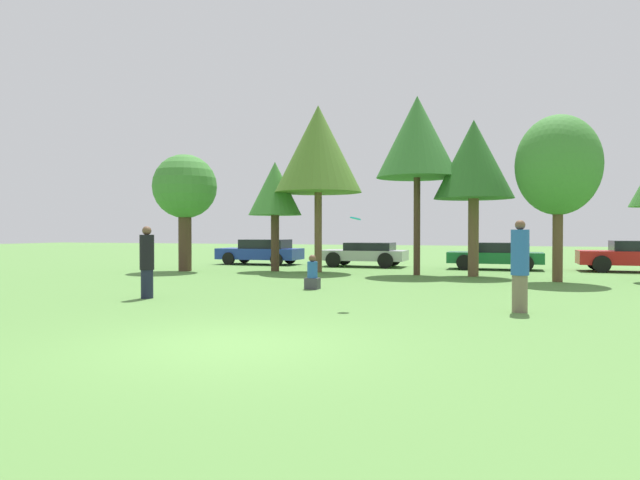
# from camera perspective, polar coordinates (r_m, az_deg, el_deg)

# --- Properties ---
(ground_plane) EXTENTS (120.00, 120.00, 0.00)m
(ground_plane) POSITION_cam_1_polar(r_m,az_deg,el_deg) (8.64, -9.02, -10.51)
(ground_plane) COLOR #54843D
(person_thrower) EXTENTS (0.36, 0.36, 1.84)m
(person_thrower) POSITION_cam_1_polar(r_m,az_deg,el_deg) (14.85, -17.26, -2.16)
(person_thrower) COLOR #191E33
(person_thrower) RESTS_ON ground
(person_catcher) EXTENTS (0.37, 0.37, 1.94)m
(person_catcher) POSITION_cam_1_polar(r_m,az_deg,el_deg) (12.47, 19.74, -2.50)
(person_catcher) COLOR #726651
(person_catcher) RESTS_ON ground
(frisbee) EXTENTS (0.26, 0.25, 0.10)m
(frisbee) POSITION_cam_1_polar(r_m,az_deg,el_deg) (12.46, 3.63, 2.21)
(frisbee) COLOR #19B2D8
(bystander_sitting) EXTENTS (0.41, 0.34, 1.01)m
(bystander_sitting) POSITION_cam_1_polar(r_m,az_deg,el_deg) (16.47, -0.78, -3.59)
(bystander_sitting) COLOR #3F3F47
(bystander_sitting) RESTS_ON ground
(tree_0) EXTENTS (2.73, 2.73, 4.99)m
(tree_0) POSITION_cam_1_polar(r_m,az_deg,el_deg) (24.66, -13.64, 5.14)
(tree_0) COLOR #473323
(tree_0) RESTS_ON ground
(tree_1) EXTENTS (2.27, 2.27, 4.67)m
(tree_1) POSITION_cam_1_polar(r_m,az_deg,el_deg) (23.95, -4.62, 5.13)
(tree_1) COLOR #473323
(tree_1) RESTS_ON ground
(tree_2) EXTENTS (3.63, 3.63, 6.95)m
(tree_2) POSITION_cam_1_polar(r_m,az_deg,el_deg) (23.50, -0.19, 9.23)
(tree_2) COLOR brown
(tree_2) RESTS_ON ground
(tree_3) EXTENTS (3.17, 3.17, 6.96)m
(tree_3) POSITION_cam_1_polar(r_m,az_deg,el_deg) (22.34, 9.89, 10.28)
(tree_3) COLOR #473323
(tree_3) RESTS_ON ground
(tree_4) EXTENTS (2.97, 2.97, 5.90)m
(tree_4) POSITION_cam_1_polar(r_m,az_deg,el_deg) (21.95, 15.42, 7.83)
(tree_4) COLOR brown
(tree_4) RESTS_ON ground
(tree_5) EXTENTS (2.78, 2.78, 5.62)m
(tree_5) POSITION_cam_1_polar(r_m,az_deg,el_deg) (20.55, 23.14, 6.97)
(tree_5) COLOR brown
(tree_5) RESTS_ON ground
(parked_car_blue) EXTENTS (4.25, 1.98, 1.28)m
(parked_car_blue) POSITION_cam_1_polar(r_m,az_deg,el_deg) (28.82, -6.01, -1.15)
(parked_car_blue) COLOR #1E389E
(parked_car_blue) RESTS_ON ground
(parked_car_silver) EXTENTS (4.04, 2.06, 1.16)m
(parked_car_silver) POSITION_cam_1_polar(r_m,az_deg,el_deg) (26.88, 4.65, -1.36)
(parked_car_silver) COLOR #B2B2B7
(parked_car_silver) RESTS_ON ground
(parked_car_green) EXTENTS (4.08, 1.85, 1.20)m
(parked_car_green) POSITION_cam_1_polar(r_m,az_deg,el_deg) (26.06, 17.60, -1.47)
(parked_car_green) COLOR #196633
(parked_car_green) RESTS_ON ground
(parked_car_red) EXTENTS (4.36, 1.94, 1.31)m
(parked_car_red) POSITION_cam_1_polar(r_m,az_deg,el_deg) (26.78, 29.60, -1.36)
(parked_car_red) COLOR red
(parked_car_red) RESTS_ON ground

